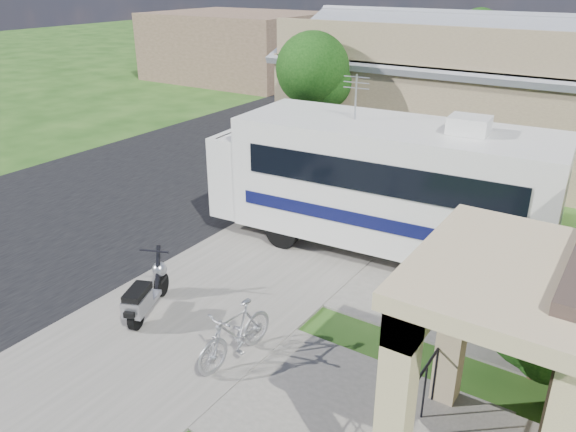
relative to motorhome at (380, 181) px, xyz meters
The scene contains 18 objects.
ground 4.92m from the motorhome, 99.51° to the right, with size 120.00×120.00×0.00m, color #183B10.
street_slab 10.06m from the motorhome, 146.51° to the left, with size 9.00×80.00×0.02m, color black.
sidewalk_slab 6.00m from the motorhome, 107.84° to the left, with size 4.00×80.00×0.06m, color #5F5C55.
driveway_slab 1.89m from the motorhome, ahead, with size 7.00×6.00×0.05m, color #5F5C55.
walk_slab 6.22m from the motorhome, 67.96° to the right, with size 4.00×3.00×0.05m, color #5F5C55.
warehouse 9.47m from the motorhome, 94.60° to the left, with size 12.50×8.40×5.04m.
distant_bldg_far 24.91m from the motorhome, 135.48° to the left, with size 10.00×8.00×4.00m, color brown.
distant_bldg_near 33.42m from the motorhome, 118.14° to the left, with size 8.00×7.00×3.20m, color #7A654C.
street_tree_a 6.52m from the motorhome, 134.63° to the left, with size 2.44×2.40×4.58m.
street_tree_b 15.27m from the motorhome, 107.07° to the left, with size 2.44×2.40×4.73m.
street_tree_c 23.97m from the motorhome, 100.73° to the left, with size 2.44×2.40×4.42m.
motorhome is the anchor object (origin of this frame).
shrub 5.21m from the motorhome, 34.13° to the right, with size 2.18×2.08×2.67m.
scooter 5.92m from the motorhome, 115.40° to the right, with size 0.93×1.67×1.14m.
bicycle 5.50m from the motorhome, 91.76° to the right, with size 0.49×1.74×1.04m, color #9E9FA6.
pickup_truck 11.14m from the motorhome, 126.62° to the left, with size 2.99×6.48×1.80m, color white.
van 16.89m from the motorhome, 116.09° to the left, with size 2.28×5.60×1.62m, color white.
garden_hose 5.86m from the motorhome, 62.29° to the right, with size 0.39×0.39×0.18m, color #136129.
Camera 1 is at (5.73, -7.01, 6.24)m, focal length 35.00 mm.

